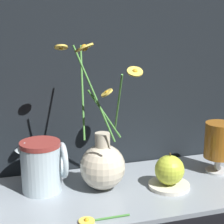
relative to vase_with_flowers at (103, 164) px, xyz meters
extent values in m
plane|color=black|center=(0.03, -0.02, -0.08)|extent=(6.00, 6.00, 0.00)
cube|color=gray|center=(0.03, -0.02, -0.07)|extent=(0.84, 0.33, 0.01)
sphere|color=beige|center=(0.00, 0.00, -0.01)|extent=(0.12, 0.12, 0.12)
cylinder|color=beige|center=(0.00, 0.00, 0.06)|extent=(0.04, 0.04, 0.05)
cylinder|color=#4C8E3D|center=(-0.05, 0.01, 0.19)|extent=(0.02, 0.10, 0.22)
cylinder|color=#EAC64C|center=(-0.10, 0.02, 0.30)|extent=(0.04, 0.04, 0.02)
sphere|color=gold|center=(-0.10, 0.02, 0.30)|extent=(0.01, 0.01, 0.01)
cylinder|color=#4C8E3D|center=(0.04, 0.00, 0.16)|extent=(0.01, 0.09, 0.16)
cylinder|color=#EAC64C|center=(0.08, -0.01, 0.24)|extent=(0.04, 0.04, 0.02)
sphere|color=gold|center=(0.08, -0.01, 0.24)|extent=(0.01, 0.01, 0.01)
cylinder|color=#4C8E3D|center=(0.00, -0.04, 0.14)|extent=(0.08, 0.02, 0.12)
cylinder|color=#EAC64C|center=(-0.01, -0.08, 0.20)|extent=(0.03, 0.03, 0.02)
sphere|color=gold|center=(-0.01, -0.08, 0.20)|extent=(0.01, 0.01, 0.01)
cylinder|color=#4C8E3D|center=(-0.03, -0.04, 0.19)|extent=(0.09, 0.07, 0.23)
cylinder|color=#EAC64C|center=(-0.06, -0.08, 0.31)|extent=(0.06, 0.06, 0.02)
sphere|color=gold|center=(-0.06, -0.08, 0.31)|extent=(0.01, 0.01, 0.01)
cylinder|color=silver|center=(-0.15, 0.03, 0.00)|extent=(0.10, 0.10, 0.13)
cylinder|color=maroon|center=(-0.15, 0.03, 0.06)|extent=(0.10, 0.10, 0.01)
torus|color=silver|center=(-0.10, 0.03, 0.01)|extent=(0.01, 0.09, 0.09)
cone|color=silver|center=(-0.20, 0.03, 0.05)|extent=(0.04, 0.03, 0.04)
cylinder|color=silver|center=(0.35, 0.01, -0.07)|extent=(0.07, 0.07, 0.01)
cylinder|color=silver|center=(0.35, 0.01, -0.04)|extent=(0.02, 0.02, 0.04)
cylinder|color=#935619|center=(0.35, 0.01, 0.03)|extent=(0.08, 0.08, 0.10)
cylinder|color=silver|center=(0.17, -0.05, -0.06)|extent=(0.11, 0.11, 0.01)
sphere|color=#B7C638|center=(0.17, -0.05, -0.02)|extent=(0.08, 0.08, 0.08)
cylinder|color=#4C3819|center=(0.17, -0.05, 0.02)|extent=(0.00, 0.00, 0.01)
cylinder|color=#3D7A33|center=(-0.03, -0.15, -0.07)|extent=(0.10, 0.01, 0.01)
cylinder|color=#EAC64C|center=(-0.08, -0.15, -0.07)|extent=(0.04, 0.04, 0.00)
sphere|color=gold|center=(-0.08, -0.15, -0.06)|extent=(0.01, 0.01, 0.01)
camera|label=1|loc=(-0.24, -0.87, 0.37)|focal=60.00mm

